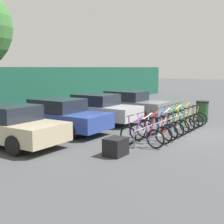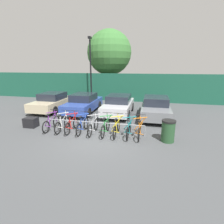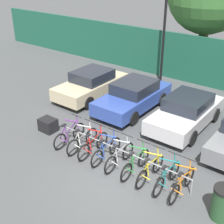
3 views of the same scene
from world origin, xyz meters
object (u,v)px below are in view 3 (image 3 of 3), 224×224
Objects in this scene: bicycle_red at (93,145)px; bicycle_orange at (182,184)px; cargo_crate at (48,125)px; lamp_post at (165,23)px; bicycle_teal at (167,177)px; bicycle_blue at (106,151)px; trash_bin at (223,203)px; bicycle_white at (82,140)px; bicycle_yellow at (150,170)px; car_beige at (91,84)px; bicycle_green at (135,164)px; car_blue at (133,96)px; bicycle_silver at (119,157)px; car_silver at (186,112)px; bike_rack at (122,152)px; bicycle_purple at (69,135)px.

bicycle_red is 1.00× the size of bicycle_orange.
bicycle_red is 2.63m from cargo_crate.
bicycle_teal is at bearing -59.44° from lamp_post.
cargo_crate is at bearing 178.90° from bicycle_orange.
bicycle_blue is 1.66× the size of trash_bin.
bicycle_white is at bearing -178.03° from bicycle_blue.
bicycle_red is 2.45m from bicycle_yellow.
bicycle_green is at bearing -36.58° from car_beige.
car_blue is 0.72× the size of lamp_post.
cargo_crate is (-0.98, -7.82, -3.08)m from lamp_post.
car_blue is 4.25m from cargo_crate.
car_silver is (0.60, 4.02, 0.31)m from bicycle_silver.
bicycle_yellow is at bearing -1.74° from cargo_crate.
bicycle_green is 0.41× the size of car_silver.
bike_rack is 3.82m from cargo_crate.
cargo_crate is at bearing 176.17° from bicycle_silver.
lamp_post is at bearing 131.03° from car_silver.
bicycle_silver is at bearing -179.69° from bicycle_orange.
bicycle_red and bicycle_green have the same top height.
bicycle_white is 4.14m from bicycle_orange.
bicycle_orange is 0.28× the size of lamp_post.
bicycle_white is at bearing -176.03° from bicycle_teal.
bicycle_silver is at bearing -178.88° from bicycle_green.
bicycle_teal is 7.67m from car_beige.
bicycle_blue is 1.25m from bicycle_green.
bicycle_purple and bicycle_red have the same top height.
bicycle_orange reaches higher than cargo_crate.
bicycle_orange is at bearing -29.28° from car_beige.
car_silver is at bearing 95.70° from bicycle_yellow.
cargo_crate is at bearing -97.14° from lamp_post.
car_silver is (2.72, -0.01, -0.00)m from car_blue.
car_beige is (-2.27, 3.97, 0.31)m from bicycle_purple.
bicycle_teal is 4.22m from car_silver.
bicycle_purple is at bearing -178.88° from bicycle_green.
car_blue is at bearing 118.50° from bike_rack.
bicycle_teal is (0.62, 0.00, 0.00)m from bicycle_yellow.
bicycle_red is 0.28× the size of lamp_post.
car_beige reaches higher than bicycle_green.
bicycle_white is 1.00× the size of bicycle_silver.
bicycle_white is 0.28× the size of lamp_post.
car_beige is at bearing -114.80° from lamp_post.
car_blue reaches higher than bicycle_silver.
bicycle_red is at bearing 176.57° from bicycle_yellow.
bicycle_teal is at bearing -2.23° from bicycle_purple.
bike_rack is at bearing -0.08° from cargo_crate.
car_silver is (2.34, 4.02, 0.31)m from bicycle_white.
car_beige is at bearing 130.02° from bicycle_white.
cargo_crate is at bearing 179.15° from bicycle_green.
bicycle_purple is at bearing 178.04° from bicycle_red.
car_beige is at bearing 138.20° from bicycle_silver.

